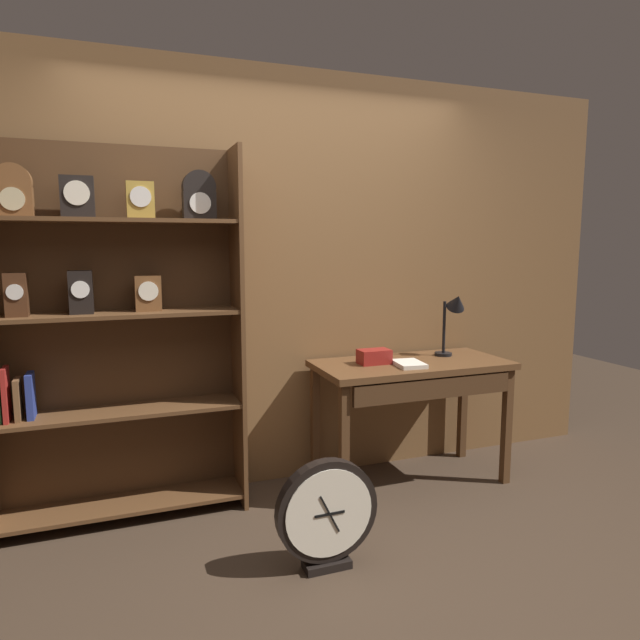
# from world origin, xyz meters

# --- Properties ---
(ground_plane) EXTENTS (10.00, 10.00, 0.00)m
(ground_plane) POSITION_xyz_m (0.00, 0.00, 0.00)
(ground_plane) COLOR #3D2D21
(back_wood_panel) EXTENTS (4.80, 0.05, 2.60)m
(back_wood_panel) POSITION_xyz_m (0.00, 1.33, 1.30)
(back_wood_panel) COLOR brown
(back_wood_panel) RESTS_ON ground
(bookshelf) EXTENTS (1.33, 0.30, 2.07)m
(bookshelf) POSITION_xyz_m (-1.01, 1.13, 1.10)
(bookshelf) COLOR brown
(bookshelf) RESTS_ON ground
(workbench) EXTENTS (1.23, 0.58, 0.79)m
(workbench) POSITION_xyz_m (0.76, 0.96, 0.69)
(workbench) COLOR brown
(workbench) RESTS_ON ground
(desk_lamp) EXTENTS (0.19, 0.20, 0.44)m
(desk_lamp) POSITION_xyz_m (1.10, 1.04, 1.09)
(desk_lamp) COLOR black
(desk_lamp) RESTS_ON workbench
(toolbox_small) EXTENTS (0.20, 0.12, 0.09)m
(toolbox_small) POSITION_xyz_m (0.51, 1.01, 0.84)
(toolbox_small) COLOR maroon
(toolbox_small) RESTS_ON workbench
(open_repair_manual) EXTENTS (0.18, 0.24, 0.02)m
(open_repair_manual) POSITION_xyz_m (0.68, 0.88, 0.80)
(open_repair_manual) COLOR silver
(open_repair_manual) RESTS_ON workbench
(round_clock_large) EXTENTS (0.50, 0.11, 0.54)m
(round_clock_large) POSITION_xyz_m (-0.10, 0.24, 0.27)
(round_clock_large) COLOR black
(round_clock_large) RESTS_ON ground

